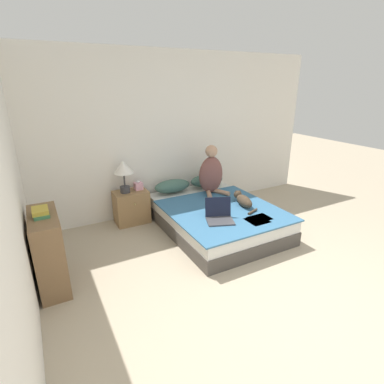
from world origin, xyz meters
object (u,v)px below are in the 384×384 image
object	(u,v)px
bed	(216,217)
bookshelf	(49,251)
pillow_near	(172,186)
book_stack_top	(41,212)
nightstand	(132,207)
table_lamp	(123,170)
tissue_box	(138,186)
pillow_far	(207,180)
laptop_open	(219,216)
person_sitting	(211,173)
cat_tabby	(243,200)

from	to	relation	value
bed	bookshelf	world-z (taller)	bookshelf
pillow_near	book_stack_top	xyz separation A→B (m)	(-1.94, -1.09, 0.38)
nightstand	table_lamp	bearing A→B (deg)	-178.81
nightstand	tissue_box	size ratio (longest dim) A/B	3.64
pillow_near	book_stack_top	distance (m)	2.26
pillow_far	laptop_open	world-z (taller)	laptop_open
person_sitting	laptop_open	xyz separation A→B (m)	(-0.44, -0.93, -0.27)
pillow_near	book_stack_top	world-z (taller)	book_stack_top
pillow_near	table_lamp	xyz separation A→B (m)	(-0.78, -0.01, 0.38)
cat_tabby	table_lamp	bearing A→B (deg)	65.64
pillow_near	bookshelf	bearing A→B (deg)	-150.68
bookshelf	pillow_far	bearing A→B (deg)	22.76
pillow_far	cat_tabby	size ratio (longest dim) A/B	1.07
tissue_box	book_stack_top	size ratio (longest dim) A/B	0.62
nightstand	tissue_box	bearing A→B (deg)	13.56
cat_tabby	table_lamp	size ratio (longest dim) A/B	1.16
pillow_far	tissue_box	world-z (taller)	tissue_box
bed	laptop_open	bearing A→B (deg)	-118.01
person_sitting	pillow_near	bearing A→B (deg)	149.13
person_sitting	nightstand	xyz separation A→B (m)	(-1.24, 0.32, -0.45)
tissue_box	pillow_far	bearing A→B (deg)	-1.43
bed	book_stack_top	world-z (taller)	book_stack_top
pillow_far	bookshelf	distance (m)	2.81
pillow_far	table_lamp	bearing A→B (deg)	-179.79
bed	person_sitting	bearing A→B (deg)	67.03
bed	bookshelf	xyz separation A→B (m)	(-2.26, -0.27, 0.22)
laptop_open	nightstand	size ratio (longest dim) A/B	0.85
cat_tabby	nightstand	xyz separation A→B (m)	(-1.38, 0.99, -0.20)
cat_tabby	bookshelf	bearing A→B (deg)	101.77
cat_tabby	table_lamp	xyz separation A→B (m)	(-1.46, 0.99, 0.41)
tissue_box	bookshelf	size ratio (longest dim) A/B	0.17
nightstand	bed	bearing A→B (deg)	-38.08
pillow_far	cat_tabby	xyz separation A→B (m)	(0.02, -0.99, -0.02)
pillow_far	book_stack_top	size ratio (longest dim) A/B	2.68
pillow_far	tissue_box	xyz separation A→B (m)	(-1.22, 0.03, 0.09)
person_sitting	book_stack_top	distance (m)	2.60
pillow_near	cat_tabby	world-z (taller)	pillow_near
laptop_open	nightstand	bearing A→B (deg)	143.71
bookshelf	nightstand	bearing A→B (deg)	41.38
person_sitting	tissue_box	world-z (taller)	person_sitting
cat_tabby	bookshelf	size ratio (longest dim) A/B	0.69
pillow_far	person_sitting	distance (m)	0.41
pillow_far	bookshelf	world-z (taller)	bookshelf
cat_tabby	book_stack_top	distance (m)	2.65
person_sitting	nightstand	world-z (taller)	person_sitting
pillow_near	book_stack_top	bearing A→B (deg)	-150.69
pillow_near	bookshelf	xyz separation A→B (m)	(-1.93, -1.09, -0.07)
bed	book_stack_top	bearing A→B (deg)	-173.04
bed	laptop_open	world-z (taller)	laptop_open
person_sitting	bookshelf	xyz separation A→B (m)	(-2.47, -0.77, -0.30)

